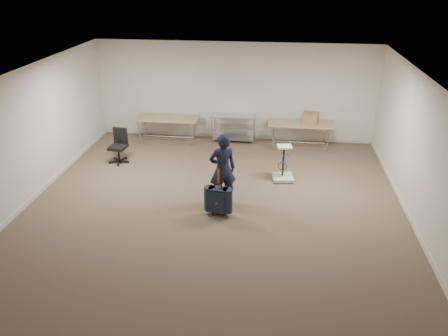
# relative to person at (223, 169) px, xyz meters

# --- Properties ---
(ground) EXTENTS (9.00, 9.00, 0.00)m
(ground) POSITION_rel_person_xyz_m (-0.15, -0.54, -0.79)
(ground) COLOR #4D402E
(ground) RESTS_ON ground
(room_shell) EXTENTS (8.00, 9.00, 9.00)m
(room_shell) POSITION_rel_person_xyz_m (-0.15, 0.84, -0.74)
(room_shell) COLOR beige
(room_shell) RESTS_ON ground
(folding_table_left) EXTENTS (1.80, 0.75, 0.73)m
(folding_table_left) POSITION_rel_person_xyz_m (-2.05, 3.41, -0.11)
(folding_table_left) COLOR tan
(folding_table_left) RESTS_ON ground
(folding_table_right) EXTENTS (1.80, 0.75, 0.73)m
(folding_table_right) POSITION_rel_person_xyz_m (1.75, 3.41, -0.11)
(folding_table_right) COLOR tan
(folding_table_right) RESTS_ON ground
(wire_shelf) EXTENTS (1.22, 0.47, 0.80)m
(wire_shelf) POSITION_rel_person_xyz_m (-0.15, 3.66, -0.35)
(wire_shelf) COLOR silver
(wire_shelf) RESTS_ON ground
(person) EXTENTS (0.67, 0.56, 1.58)m
(person) POSITION_rel_person_xyz_m (0.00, 0.00, 0.00)
(person) COLOR black
(person) RESTS_ON ground
(suitcase) EXTENTS (0.41, 0.27, 1.04)m
(suitcase) POSITION_rel_person_xyz_m (-0.02, -0.55, -0.43)
(suitcase) COLOR black
(suitcase) RESTS_ON ground
(office_chair) EXTENTS (0.54, 0.54, 0.89)m
(office_chair) POSITION_rel_person_xyz_m (-2.95, 1.81, -0.52)
(office_chair) COLOR black
(office_chair) RESTS_ON ground
(equipment_cart) EXTENTS (0.54, 0.54, 0.88)m
(equipment_cart) POSITION_rel_person_xyz_m (1.29, 1.27, -0.56)
(equipment_cart) COLOR beige
(equipment_cart) RESTS_ON ground
(cardboard_box) EXTENTS (0.47, 0.40, 0.31)m
(cardboard_box) POSITION_rel_person_xyz_m (2.00, 3.42, 0.10)
(cardboard_box) COLOR #9E6849
(cardboard_box) RESTS_ON folding_table_right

